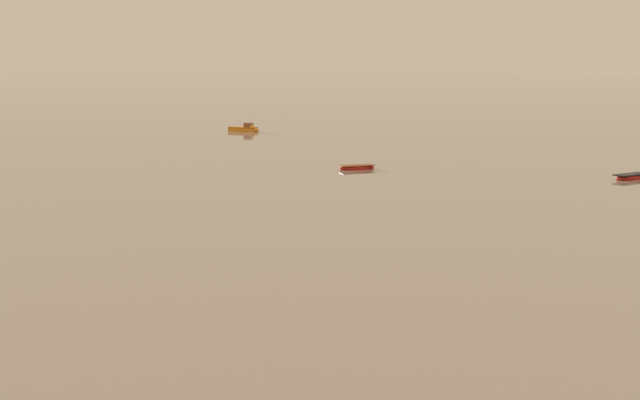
# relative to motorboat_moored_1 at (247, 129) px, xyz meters

# --- Properties ---
(motorboat_moored_1) EXTENTS (4.31, 2.00, 1.58)m
(motorboat_moored_1) POSITION_rel_motorboat_moored_1_xyz_m (0.00, 0.00, 0.00)
(motorboat_moored_1) COLOR orange
(motorboat_moored_1) RESTS_ON ground
(rowboat_moored_0) EXTENTS (2.51, 3.70, 0.56)m
(rowboat_moored_0) POSITION_rel_motorboat_moored_1_xyz_m (53.70, -21.77, -0.09)
(rowboat_moored_0) COLOR red
(rowboat_moored_0) RESTS_ON ground
(rowboat_moored_1) EXTENTS (2.86, 3.23, 0.51)m
(rowboat_moored_1) POSITION_rel_motorboat_moored_1_xyz_m (31.88, -27.76, -0.10)
(rowboat_moored_1) COLOR red
(rowboat_moored_1) RESTS_ON ground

